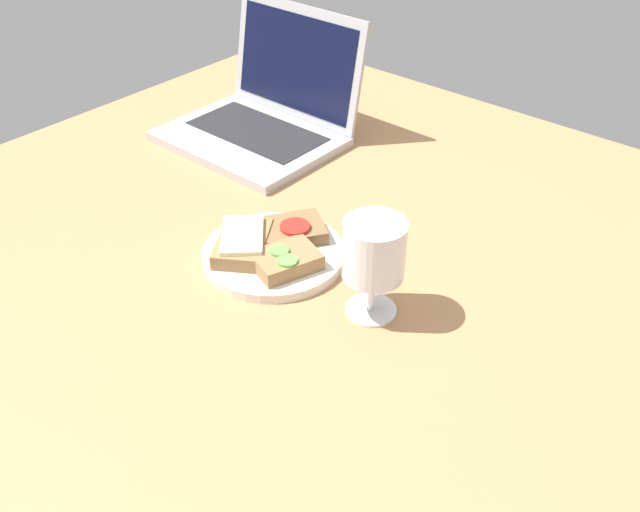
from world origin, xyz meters
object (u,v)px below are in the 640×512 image
(plate, at_px, (274,255))
(sandwich_with_cheese, at_px, (243,242))
(sandwich_with_cucumber, at_px, (286,260))
(wine_glass, at_px, (374,255))
(laptop, at_px, (264,116))
(sandwich_with_tomato, at_px, (291,231))

(plate, height_order, sandwich_with_cheese, sandwich_with_cheese)
(plate, height_order, sandwich_with_cucumber, sandwich_with_cucumber)
(sandwich_with_cucumber, bearing_deg, wine_glass, 6.56)
(sandwich_with_cheese, bearing_deg, laptop, 129.77)
(plate, relative_size, sandwich_with_cucumber, 1.97)
(sandwich_with_tomato, xyz_separation_m, wine_glass, (0.19, -0.05, 0.07))
(sandwich_with_cucumber, bearing_deg, sandwich_with_tomato, 127.16)
(plate, bearing_deg, wine_glass, -0.32)
(sandwich_with_cheese, distance_m, sandwich_with_tomato, 0.08)
(laptop, bearing_deg, sandwich_with_cheese, -50.23)
(plate, height_order, sandwich_with_tomato, sandwich_with_tomato)
(plate, height_order, wine_glass, wine_glass)
(plate, distance_m, sandwich_with_cucumber, 0.05)
(sandwich_with_cheese, distance_m, laptop, 0.41)
(sandwich_with_cheese, height_order, sandwich_with_tomato, sandwich_with_cheese)
(wine_glass, relative_size, laptop, 0.45)
(sandwich_with_tomato, bearing_deg, sandwich_with_cucumber, -52.84)
(sandwich_with_cheese, relative_size, laptop, 0.42)
(sandwich_with_cheese, xyz_separation_m, laptop, (-0.26, 0.32, 0.01))
(plate, xyz_separation_m, wine_glass, (0.19, -0.00, 0.09))
(sandwich_with_tomato, height_order, wine_glass, wine_glass)
(sandwich_with_tomato, height_order, laptop, laptop)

